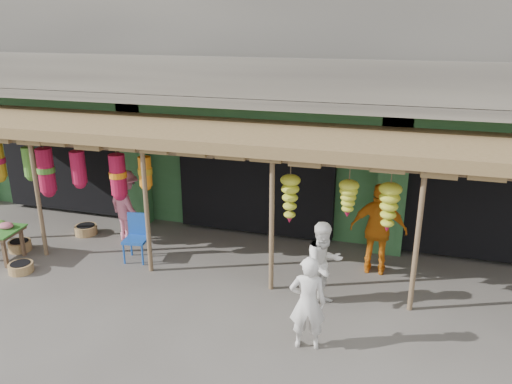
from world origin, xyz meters
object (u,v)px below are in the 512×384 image
(person_front, at_px, (308,303))
(person_right, at_px, (323,264))
(person_shopper, at_px, (126,206))
(blue_chair, at_px, (137,234))
(person_vendor, at_px, (378,229))

(person_front, bearing_deg, person_right, -102.52)
(person_right, distance_m, person_shopper, 4.90)
(blue_chair, xyz_separation_m, person_right, (4.01, -0.68, 0.23))
(person_right, xyz_separation_m, person_vendor, (0.83, 1.48, 0.15))
(person_vendor, relative_size, person_shopper, 1.11)
(person_front, xyz_separation_m, person_shopper, (-4.66, 2.72, 0.08))
(person_vendor, bearing_deg, person_front, 73.25)
(blue_chair, relative_size, person_shopper, 0.58)
(person_vendor, height_order, person_shopper, person_vendor)
(person_front, height_order, person_shopper, person_shopper)
(person_right, bearing_deg, person_shopper, 118.78)
(blue_chair, distance_m, person_shopper, 1.05)
(person_right, bearing_deg, blue_chair, 126.13)
(person_front, height_order, person_vendor, person_vendor)
(blue_chair, xyz_separation_m, person_vendor, (4.84, 0.79, 0.38))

